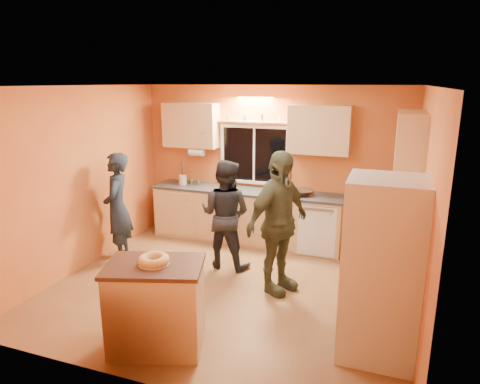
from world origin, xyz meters
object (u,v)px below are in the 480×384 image
at_px(island, 156,305).
at_px(person_left, 117,208).
at_px(person_center, 225,214).
at_px(refrigerator, 382,270).
at_px(person_right, 278,223).

distance_m(island, person_left, 2.47).
xyz_separation_m(island, person_left, (-1.68, 1.77, 0.36)).
relative_size(person_left, person_center, 1.04).
relative_size(refrigerator, person_left, 1.09).
relative_size(person_left, person_right, 0.90).
distance_m(person_left, person_right, 2.52).
relative_size(island, person_right, 0.59).
height_order(island, person_center, person_center).
bearing_deg(person_center, person_left, 14.79).
height_order(person_center, person_right, person_right).
height_order(refrigerator, person_right, person_right).
bearing_deg(refrigerator, person_left, 163.70).
distance_m(island, person_center, 2.13).
height_order(person_left, person_right, person_right).
bearing_deg(island, person_left, 116.17).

